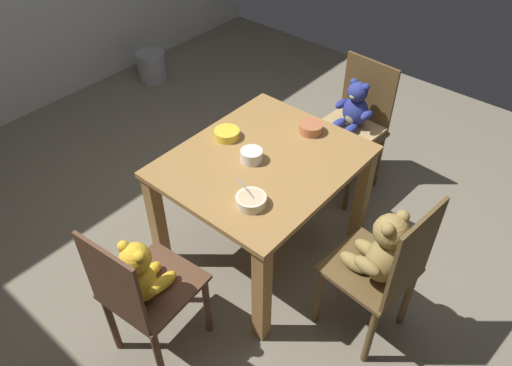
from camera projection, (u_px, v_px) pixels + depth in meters
The scene contains 10 objects.
ground_plane at pixel (262, 249), 3.10m from camera, with size 5.20×5.20×0.04m.
dining_table at pixel (263, 178), 2.71m from camera, with size 1.04×0.88×0.71m.
teddy_chair_near_left at pixel (142, 283), 2.22m from camera, with size 0.45×0.41×0.89m.
teddy_chair_near_front at pixel (383, 258), 2.28m from camera, with size 0.42×0.42×0.94m.
teddy_chair_near_right at pixel (352, 120), 3.21m from camera, with size 0.44×0.44×0.90m.
porridge_bowl_yellow_far_center at pixel (227, 134), 2.75m from camera, with size 0.14×0.14×0.05m.
porridge_bowl_cream_near_left at pixel (251, 200), 2.34m from camera, with size 0.15×0.16×0.12m.
porridge_bowl_white_center at pixel (252, 155), 2.59m from camera, with size 0.12×0.12×0.06m.
porridge_bowl_terracotta_near_right at pixel (311, 128), 2.79m from camera, with size 0.14×0.14×0.05m.
metal_pail at pixel (152, 66), 4.59m from camera, with size 0.27×0.27×0.27m, color #93969B.
Camera 1 is at (-1.59, -1.30, 2.34)m, focal length 34.31 mm.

